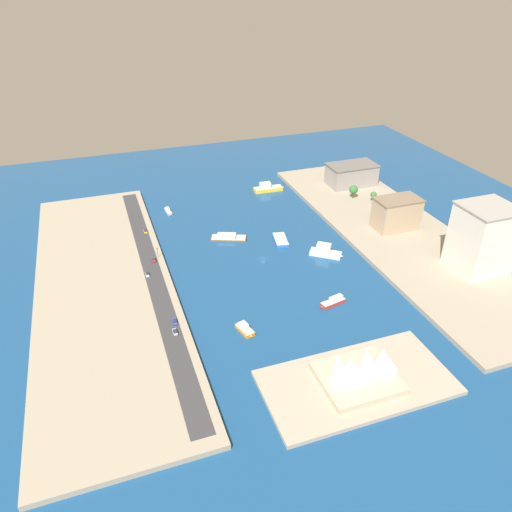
{
  "coord_description": "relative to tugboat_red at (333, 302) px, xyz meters",
  "views": [
    {
      "loc": [
        84.8,
        228.76,
        148.64
      ],
      "look_at": [
        5.56,
        2.87,
        4.45
      ],
      "focal_mm": 33.88,
      "sensor_mm": 36.0,
      "label": 1
    }
  ],
  "objects": [
    {
      "name": "carpark_squat_concrete",
      "position": [
        -82.4,
        -132.01,
        9.21
      ],
      "size": [
        37.13,
        21.66,
        16.09
      ],
      "color": "gray",
      "rests_on": "quay_west"
    },
    {
      "name": "sedan_silver",
      "position": [
        81.43,
        -0.68,
        2.05
      ],
      "size": [
        2.07,
        4.6,
        1.58
      ],
      "color": "black",
      "rests_on": "road_strip"
    },
    {
      "name": "tugboat_red",
      "position": [
        0.0,
        0.0,
        0.0
      ],
      "size": [
        15.43,
        7.11,
        4.2
      ],
      "color": "red",
      "rests_on": "ground_plane"
    },
    {
      "name": "ferry_yellow_fast",
      "position": [
        -19.18,
        -146.96,
        0.8
      ],
      "size": [
        24.18,
        8.04,
        7.0
      ],
      "color": "yellow",
      "rests_on": "ground_plane"
    },
    {
      "name": "yacht_sleek_gray",
      "position": [
        60.12,
        -133.86,
        -0.3
      ],
      "size": [
        4.05,
        12.23,
        3.41
      ],
      "color": "#999EA3",
      "rests_on": "ground_plane"
    },
    {
      "name": "hatchback_blue",
      "position": [
        80.03,
        -8.44,
        2.08
      ],
      "size": [
        2.12,
        4.87,
        1.63
      ],
      "color": "black",
      "rests_on": "road_strip"
    },
    {
      "name": "catamaran_blue",
      "position": [
        0.97,
        -69.99,
        -0.04
      ],
      "size": [
        10.88,
        18.92,
        3.99
      ],
      "color": "blue",
      "rests_on": "ground_plane"
    },
    {
      "name": "quay_east",
      "position": [
        109.54,
        -54.0,
        -0.21
      ],
      "size": [
        70.0,
        240.0,
        2.68
      ],
      "primitive_type": "cube",
      "color": "#9E937F",
      "rests_on": "ground_plane"
    },
    {
      "name": "ground_plane",
      "position": [
        18.45,
        -54.0,
        -1.55
      ],
      "size": [
        440.0,
        440.0,
        0.0
      ],
      "primitive_type": "plane",
      "color": "navy"
    },
    {
      "name": "peninsula_point",
      "position": [
        16.31,
        52.9,
        -0.55
      ],
      "size": [
        78.82,
        39.8,
        2.0
      ],
      "primitive_type": "cube",
      "color": "#A89E89",
      "rests_on": "ground_plane"
    },
    {
      "name": "pickup_red",
      "position": [
        80.56,
        -68.08,
        2.06
      ],
      "size": [
        1.99,
        4.55,
        1.58
      ],
      "color": "black",
      "rests_on": "road_strip"
    },
    {
      "name": "opera_landmark",
      "position": [
        15.99,
        52.9,
        7.51
      ],
      "size": [
        33.51,
        27.45,
        19.08
      ],
      "color": "#BCAD93",
      "rests_on": "peninsula_point"
    },
    {
      "name": "ferry_white_commuter",
      "position": [
        -17.76,
        -45.76,
        1.0
      ],
      "size": [
        19.31,
        17.42,
        7.18
      ],
      "color": "silver",
      "rests_on": "ground_plane"
    },
    {
      "name": "barge_flat_brown",
      "position": [
        31.47,
        -83.72,
        -0.26
      ],
      "size": [
        23.42,
        15.37,
        3.3
      ],
      "color": "brown",
      "rests_on": "ground_plane"
    },
    {
      "name": "hotel_broad_white",
      "position": [
        -89.83,
        -1.9,
        19.82
      ],
      "size": [
        28.36,
        26.52,
        37.32
      ],
      "color": "silver",
      "rests_on": "quay_west"
    },
    {
      "name": "taxi_yellow_cab",
      "position": [
        80.0,
        -104.58,
        2.1
      ],
      "size": [
        2.13,
        4.68,
        1.7
      ],
      "color": "black",
      "rests_on": "road_strip"
    },
    {
      "name": "apartment_midrise_tan",
      "position": [
        -73.63,
        -58.11,
        11.35
      ],
      "size": [
        28.57,
        17.44,
        20.37
      ],
      "color": "tan",
      "rests_on": "quay_west"
    },
    {
      "name": "traffic_light_waterfront",
      "position": [
        77.51,
        -71.33,
        5.47
      ],
      "size": [
        0.36,
        0.36,
        6.5
      ],
      "color": "black",
      "rests_on": "quay_east"
    },
    {
      "name": "water_taxi_orange",
      "position": [
        49.44,
        5.35,
        -0.23
      ],
      "size": [
        7.27,
        12.37,
        3.46
      ],
      "color": "orange",
      "rests_on": "ground_plane"
    },
    {
      "name": "park_tree_cluster",
      "position": [
        -73.76,
        -105.0,
        7.61
      ],
      "size": [
        16.18,
        15.26,
        9.99
      ],
      "color": "brown",
      "rests_on": "quay_west"
    },
    {
      "name": "road_strip",
      "position": [
        83.05,
        -54.0,
        1.21
      ],
      "size": [
        9.47,
        228.0,
        0.15
      ],
      "primitive_type": "cube",
      "color": "#38383D",
      "rests_on": "quay_east"
    },
    {
      "name": "quay_west",
      "position": [
        -72.63,
        -54.0,
        -0.21
      ],
      "size": [
        70.0,
        240.0,
        2.68
      ],
      "primitive_type": "cube",
      "color": "#9E937F",
      "rests_on": "ground_plane"
    },
    {
      "name": "van_white",
      "position": [
        86.32,
        -53.87,
        2.01
      ],
      "size": [
        1.85,
        4.6,
        1.48
      ],
      "color": "black",
      "rests_on": "road_strip"
    }
  ]
}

